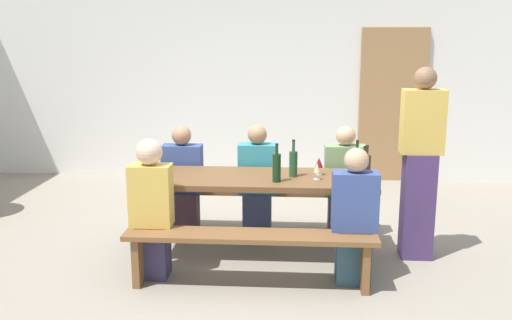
{
  "coord_description": "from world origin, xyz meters",
  "views": [
    {
      "loc": [
        0.33,
        -4.93,
        1.98
      ],
      "look_at": [
        0.0,
        0.0,
        0.9
      ],
      "focal_mm": 39.71,
      "sensor_mm": 36.0,
      "label": 1
    }
  ],
  "objects_px": {
    "wine_bottle_3": "(364,169)",
    "wine_glass_0": "(319,163)",
    "tasting_table": "(256,185)",
    "seated_guest_near_1": "(354,220)",
    "wine_glass_1": "(317,168)",
    "seated_guest_far_2": "(344,186)",
    "wooden_door": "(392,106)",
    "bench_near": "(250,245)",
    "bench_far": "(260,197)",
    "seated_guest_far_1": "(257,184)",
    "wine_bottle_2": "(366,166)",
    "wine_bottle_4": "(277,167)",
    "standing_host": "(420,167)",
    "wine_bottle_0": "(357,161)",
    "wine_bottle_1": "(293,163)",
    "seated_guest_far_0": "(183,184)",
    "seated_guest_near_0": "(152,211)"
  },
  "relations": [
    {
      "from": "bench_far",
      "to": "wine_bottle_0",
      "type": "relative_size",
      "value": 6.38
    },
    {
      "from": "wine_bottle_1",
      "to": "seated_guest_near_0",
      "type": "bearing_deg",
      "value": -155.08
    },
    {
      "from": "bench_near",
      "to": "wine_glass_1",
      "type": "xyz_separation_m",
      "value": [
        0.54,
        0.59,
        0.5
      ]
    },
    {
      "from": "wine_bottle_4",
      "to": "seated_guest_far_0",
      "type": "relative_size",
      "value": 0.3
    },
    {
      "from": "wine_bottle_3",
      "to": "wine_glass_1",
      "type": "bearing_deg",
      "value": 167.41
    },
    {
      "from": "wine_bottle_2",
      "to": "wine_bottle_1",
      "type": "bearing_deg",
      "value": 179.01
    },
    {
      "from": "wine_bottle_3",
      "to": "wine_glass_1",
      "type": "xyz_separation_m",
      "value": [
        -0.4,
        0.09,
        -0.02
      ]
    },
    {
      "from": "wooden_door",
      "to": "seated_guest_far_2",
      "type": "distance_m",
      "value": 2.59
    },
    {
      "from": "wine_bottle_2",
      "to": "standing_host",
      "type": "relative_size",
      "value": 0.17
    },
    {
      "from": "seated_guest_near_0",
      "to": "seated_guest_far_2",
      "type": "relative_size",
      "value": 1.04
    },
    {
      "from": "wooden_door",
      "to": "bench_far",
      "type": "height_order",
      "value": "wooden_door"
    },
    {
      "from": "tasting_table",
      "to": "wine_bottle_4",
      "type": "relative_size",
      "value": 6.29
    },
    {
      "from": "wine_bottle_0",
      "to": "tasting_table",
      "type": "bearing_deg",
      "value": -171.36
    },
    {
      "from": "tasting_table",
      "to": "seated_guest_far_1",
      "type": "xyz_separation_m",
      "value": [
        -0.02,
        0.53,
        -0.13
      ]
    },
    {
      "from": "wooden_door",
      "to": "bench_near",
      "type": "height_order",
      "value": "wooden_door"
    },
    {
      "from": "tasting_table",
      "to": "seated_guest_near_1",
      "type": "xyz_separation_m",
      "value": [
        0.83,
        -0.53,
        -0.14
      ]
    },
    {
      "from": "wine_bottle_0",
      "to": "seated_guest_far_0",
      "type": "relative_size",
      "value": 0.28
    },
    {
      "from": "wooden_door",
      "to": "wine_glass_1",
      "type": "distance_m",
      "value": 3.22
    },
    {
      "from": "wooden_door",
      "to": "bench_near",
      "type": "relative_size",
      "value": 1.04
    },
    {
      "from": "wine_bottle_2",
      "to": "seated_guest_far_1",
      "type": "distance_m",
      "value": 1.18
    },
    {
      "from": "seated_guest_near_1",
      "to": "bench_far",
      "type": "bearing_deg",
      "value": 34.62
    },
    {
      "from": "wine_bottle_3",
      "to": "wine_glass_0",
      "type": "height_order",
      "value": "wine_bottle_3"
    },
    {
      "from": "tasting_table",
      "to": "wine_bottle_2",
      "type": "bearing_deg",
      "value": 0.12
    },
    {
      "from": "wine_bottle_0",
      "to": "seated_guest_near_1",
      "type": "bearing_deg",
      "value": -96.64
    },
    {
      "from": "wine_bottle_4",
      "to": "seated_guest_far_2",
      "type": "height_order",
      "value": "seated_guest_far_2"
    },
    {
      "from": "standing_host",
      "to": "wine_bottle_0",
      "type": "bearing_deg",
      "value": -7.32
    },
    {
      "from": "wine_bottle_2",
      "to": "seated_guest_far_0",
      "type": "distance_m",
      "value": 1.86
    },
    {
      "from": "wine_bottle_2",
      "to": "wine_glass_1",
      "type": "height_order",
      "value": "wine_bottle_2"
    },
    {
      "from": "wine_glass_1",
      "to": "seated_guest_far_2",
      "type": "height_order",
      "value": "seated_guest_far_2"
    },
    {
      "from": "wine_bottle_2",
      "to": "seated_guest_near_0",
      "type": "height_order",
      "value": "seated_guest_near_0"
    },
    {
      "from": "bench_far",
      "to": "wine_bottle_4",
      "type": "xyz_separation_m",
      "value": [
        0.19,
        -0.86,
        0.52
      ]
    },
    {
      "from": "wine_bottle_3",
      "to": "bench_near",
      "type": "bearing_deg",
      "value": -151.72
    },
    {
      "from": "wine_bottle_1",
      "to": "wine_glass_0",
      "type": "bearing_deg",
      "value": 19.37
    },
    {
      "from": "seated_guest_far_1",
      "to": "seated_guest_far_2",
      "type": "relative_size",
      "value": 1.0
    },
    {
      "from": "wine_bottle_0",
      "to": "bench_far",
      "type": "bearing_deg",
      "value": 149.33
    },
    {
      "from": "bench_far",
      "to": "seated_guest_far_1",
      "type": "distance_m",
      "value": 0.24
    },
    {
      "from": "bench_far",
      "to": "seated_guest_far_1",
      "type": "xyz_separation_m",
      "value": [
        -0.02,
        -0.15,
        0.18
      ]
    },
    {
      "from": "wooden_door",
      "to": "seated_guest_far_0",
      "type": "relative_size",
      "value": 1.88
    },
    {
      "from": "wine_bottle_2",
      "to": "seated_guest_near_1",
      "type": "xyz_separation_m",
      "value": [
        -0.15,
        -0.53,
        -0.33
      ]
    },
    {
      "from": "tasting_table",
      "to": "standing_host",
      "type": "distance_m",
      "value": 1.47
    },
    {
      "from": "wine_glass_1",
      "to": "seated_guest_near_0",
      "type": "bearing_deg",
      "value": -162.04
    },
    {
      "from": "tasting_table",
      "to": "seated_guest_near_0",
      "type": "bearing_deg",
      "value": -147.56
    },
    {
      "from": "bench_near",
      "to": "wine_glass_1",
      "type": "distance_m",
      "value": 0.94
    },
    {
      "from": "wine_bottle_3",
      "to": "wine_glass_0",
      "type": "bearing_deg",
      "value": 144.54
    },
    {
      "from": "tasting_table",
      "to": "seated_guest_far_0",
      "type": "xyz_separation_m",
      "value": [
        -0.77,
        0.53,
        -0.14
      ]
    },
    {
      "from": "seated_guest_far_2",
      "to": "bench_far",
      "type": "bearing_deg",
      "value": -100.14
    },
    {
      "from": "wine_bottle_2",
      "to": "seated_guest_far_2",
      "type": "distance_m",
      "value": 0.63
    },
    {
      "from": "bench_far",
      "to": "wooden_door",
      "type": "bearing_deg",
      "value": 53.24
    },
    {
      "from": "bench_far",
      "to": "wine_bottle_0",
      "type": "bearing_deg",
      "value": -30.67
    },
    {
      "from": "wine_glass_0",
      "to": "wooden_door",
      "type": "bearing_deg",
      "value": 68.52
    }
  ]
}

